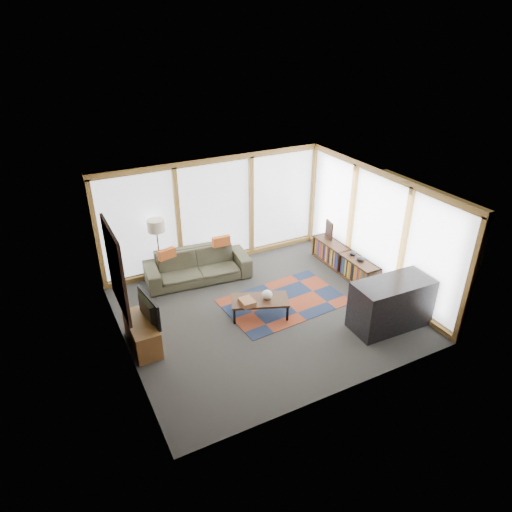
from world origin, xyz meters
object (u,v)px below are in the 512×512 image
coffee_table (260,307)px  bookshelf (344,261)px  sofa (198,266)px  floor_lamp (159,251)px  bar_counter (391,304)px  television (144,309)px  tv_console (142,334)px

coffee_table → bookshelf: bearing=14.5°
sofa → floor_lamp: bearing=166.4°
bar_counter → sofa: bearing=130.4°
television → tv_console: bearing=69.6°
coffee_table → television: 2.32m
floor_lamp → tv_console: bearing=-115.1°
floor_lamp → bar_counter: bearing=-46.7°
coffee_table → bar_counter: bearing=-34.7°
bookshelf → floor_lamp: bearing=158.7°
floor_lamp → television: (-0.88, -2.09, 0.03)m
tv_console → television: television is taller
coffee_table → tv_console: (-2.33, 0.12, 0.08)m
sofa → bookshelf: bearing=-15.4°
sofa → television: size_ratio=2.65×
tv_console → bar_counter: bar_counter is taller
bar_counter → floor_lamp: bearing=135.4°
bookshelf → bar_counter: 2.17m
bookshelf → television: television is taller
floor_lamp → tv_console: 2.34m
television → bar_counter: bearing=-116.6°
floor_lamp → tv_console: (-0.97, -2.07, -0.49)m
sofa → floor_lamp: size_ratio=1.54×
floor_lamp → coffee_table: size_ratio=1.34×
bookshelf → bar_counter: size_ratio=1.38×
television → bar_counter: 4.58m
floor_lamp → television: size_ratio=1.72×
bookshelf → sofa: bearing=158.4°
coffee_table → tv_console: size_ratio=1.06×
tv_console → television: (0.09, -0.02, 0.52)m
floor_lamp → bookshelf: 4.24m
floor_lamp → bar_counter: 4.99m
sofa → floor_lamp: (-0.77, 0.28, 0.41)m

